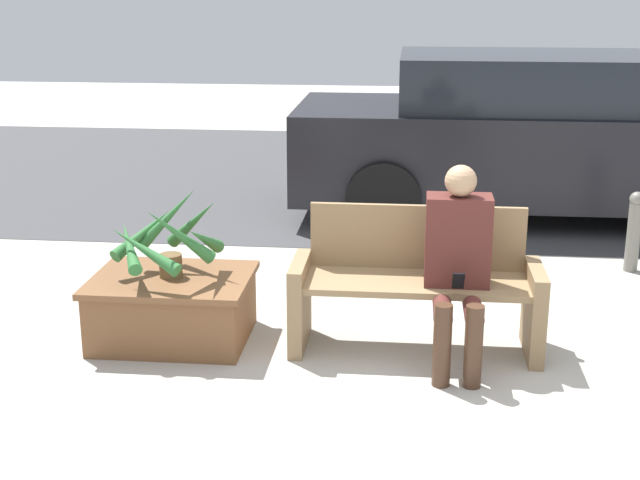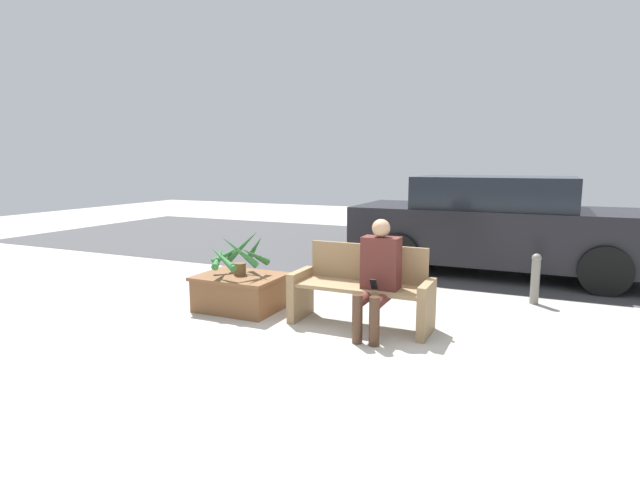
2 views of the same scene
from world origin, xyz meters
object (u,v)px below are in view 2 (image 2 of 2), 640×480
(bench, at_px, (362,289))
(potted_plant, at_px, (238,254))
(bollard_post, at_px, (535,277))
(person_seated, at_px, (378,273))
(planter_box, at_px, (240,291))
(parked_car, at_px, (499,226))

(bench, relative_size, potted_plant, 2.11)
(potted_plant, height_order, bollard_post, potted_plant)
(bench, xyz_separation_m, bollard_post, (1.70, 1.69, -0.07))
(bench, xyz_separation_m, potted_plant, (-1.55, -0.06, 0.27))
(person_seated, distance_m, planter_box, 1.83)
(potted_plant, relative_size, bollard_post, 1.13)
(bench, relative_size, person_seated, 1.29)
(potted_plant, bearing_deg, planter_box, 21.23)
(planter_box, distance_m, parked_car, 4.37)
(bench, distance_m, parked_car, 3.59)
(person_seated, bearing_deg, bollard_post, 52.09)
(bench, xyz_separation_m, parked_car, (1.10, 3.39, 0.36))
(parked_car, bearing_deg, planter_box, -127.47)
(bench, distance_m, potted_plant, 1.58)
(bollard_post, bearing_deg, parked_car, 109.40)
(bench, bearing_deg, potted_plant, -177.89)
(parked_car, bearing_deg, potted_plant, -127.59)
(potted_plant, xyz_separation_m, parked_car, (2.66, 3.45, 0.09))
(parked_car, height_order, bollard_post, parked_car)
(person_seated, height_order, potted_plant, person_seated)
(person_seated, bearing_deg, parked_car, 76.47)
(planter_box, bearing_deg, potted_plant, -158.77)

